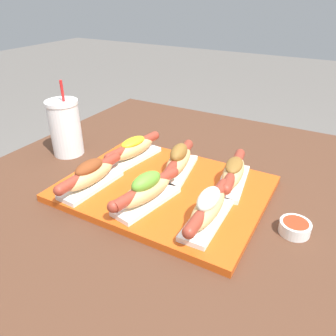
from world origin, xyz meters
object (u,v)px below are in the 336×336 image
Objects in this scene: hot_dog_3 at (134,149)px; hot_dog_2 at (208,208)px; hot_dog_4 at (179,161)px; hot_dog_5 at (233,173)px; sauce_bowl at (295,227)px; drink_cup at (65,128)px; hot_dog_1 at (146,190)px; serving_tray at (164,188)px; hot_dog_0 at (90,175)px.

hot_dog_2 is at bearing -28.41° from hot_dog_3.
hot_dog_3 is 1.00× the size of hot_dog_4.
hot_dog_4 is 0.15m from hot_dog_5.
sauce_bowl is at bearing 24.80° from hot_dog_2.
drink_cup reaches higher than sauce_bowl.
hot_dog_2 is 0.95× the size of drink_cup.
serving_tray is at bearing 92.69° from hot_dog_1.
sauce_bowl is at bearing -14.04° from hot_dog_4.
hot_dog_0 is at bearing -148.49° from serving_tray.
hot_dog_1 is 0.15m from hot_dog_2.
hot_dog_4 reaches higher than hot_dog_0.
hot_dog_1 is at bearing -177.54° from hot_dog_2.
hot_dog_1 and hot_dog_4 have the same top height.
hot_dog_3 reaches higher than sauce_bowl.
sauce_bowl is (0.32, -0.08, -0.04)m from hot_dog_4.
hot_dog_4 is (-0.00, 0.16, 0.00)m from hot_dog_1.
hot_dog_5 is at bearing 51.05° from hot_dog_1.
serving_tray is 2.29× the size of hot_dog_3.
hot_dog_3 is at bearing 177.95° from hot_dog_4.
hot_dog_3 is 0.94× the size of drink_cup.
hot_dog_1 is at bearing -128.95° from hot_dog_5.
hot_dog_4 is 0.33m from sauce_bowl.
hot_dog_1 is 1.00× the size of hot_dog_4.
sauce_bowl is (0.17, -0.09, -0.04)m from hot_dog_5.
hot_dog_4 is 0.37m from drink_cup.
hot_dog_0 reaches higher than serving_tray.
hot_dog_5 is at bearing 5.17° from drink_cup.
serving_tray is 2.31× the size of hot_dog_1.
hot_dog_4 is at bearing 89.74° from serving_tray.
hot_dog_2 is (0.15, -0.08, 0.04)m from serving_tray.
hot_dog_0 is 0.30m from hot_dog_2.
hot_dog_0 is 0.18m from hot_dog_3.
drink_cup is at bearing -170.15° from hot_dog_3.
sauce_bowl is at bearing -0.51° from serving_tray.
hot_dog_1 is at bearing -88.70° from hot_dog_4.
hot_dog_3 is at bearing 9.85° from drink_cup.
hot_dog_2 is 3.35× the size of sauce_bowl.
hot_dog_3 is at bearing 150.96° from serving_tray.
drink_cup is (-0.52, 0.12, 0.03)m from hot_dog_2.
drink_cup is (-0.22, -0.04, 0.03)m from hot_dog_3.
hot_dog_0 is 1.01× the size of hot_dog_5.
hot_dog_2 is (0.15, 0.01, -0.00)m from hot_dog_1.
hot_dog_1 reaches higher than hot_dog_3.
hot_dog_0 is at bearing -132.07° from hot_dog_4.
hot_dog_2 is at bearing -88.39° from hot_dog_5.
hot_dog_3 is at bearing -178.36° from hot_dog_5.
hot_dog_1 is at bearing 2.99° from hot_dog_0.
hot_dog_5 is (-0.00, 0.17, -0.00)m from hot_dog_2.
sauce_bowl is 0.69m from drink_cup.
hot_dog_4 is (0.15, 0.17, 0.00)m from hot_dog_0.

